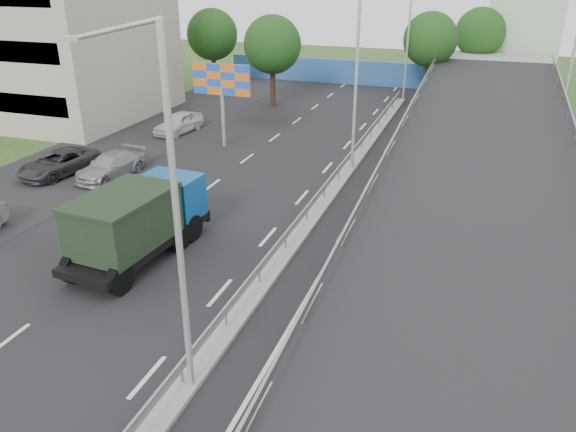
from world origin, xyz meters
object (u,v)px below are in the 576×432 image
at_px(church, 523,28).
at_px(parked_car_d, 110,166).
at_px(lamp_post_far, 406,34).
at_px(lamp_post_mid, 353,72).
at_px(parked_car_e, 179,123).
at_px(lamp_post_near, 169,205).
at_px(billboard, 222,84).
at_px(dump_truck, 139,219).
at_px(parked_car_c, 59,163).

distance_m(church, parked_car_d, 45.85).
bearing_deg(lamp_post_far, lamp_post_mid, -90.00).
bearing_deg(parked_car_e, lamp_post_mid, -8.86).
bearing_deg(lamp_post_near, lamp_post_far, 90.00).
relative_size(lamp_post_mid, parked_car_e, 2.30).
xyz_separation_m(lamp_post_mid, billboard, (-9.11, 2.00, -1.62)).
bearing_deg(dump_truck, parked_car_d, 136.85).
height_order(church, parked_car_c, church).
xyz_separation_m(lamp_post_near, parked_car_e, (-13.70, 24.00, -5.06)).
bearing_deg(lamp_post_mid, billboard, 167.62).
distance_m(lamp_post_mid, church, 35.41).
xyz_separation_m(parked_car_c, parked_car_e, (2.18, 10.18, 0.05)).
xyz_separation_m(church, dump_truck, (-15.56, -47.41, -3.58)).
bearing_deg(parked_car_e, billboard, -16.14).
bearing_deg(billboard, dump_truck, -77.41).
distance_m(lamp_post_near, parked_car_e, 28.09).
relative_size(church, parked_car_e, 3.15).
xyz_separation_m(lamp_post_far, dump_truck, (-5.67, -33.41, -4.08)).
bearing_deg(parked_car_e, church, 59.25).
bearing_deg(parked_car_c, lamp_post_far, 68.36).
height_order(lamp_post_far, parked_car_c, lamp_post_far).
relative_size(church, parked_car_c, 2.77).
xyz_separation_m(church, billboard, (-19.00, -32.00, -1.12)).
height_order(church, dump_truck, church).
xyz_separation_m(parked_car_d, parked_car_e, (-0.94, 9.59, 0.06)).
distance_m(lamp_post_mid, parked_car_e, 15.14).
height_order(lamp_post_near, parked_car_d, lamp_post_near).
distance_m(lamp_post_far, parked_car_c, 31.04).
height_order(lamp_post_far, billboard, lamp_post_far).
relative_size(lamp_post_near, parked_car_e, 2.30).
bearing_deg(parked_car_e, parked_car_d, -76.97).
height_order(lamp_post_far, parked_car_e, lamp_post_far).
distance_m(parked_car_c, parked_car_d, 3.17).
bearing_deg(lamp_post_mid, lamp_post_far, 90.00).
relative_size(billboard, parked_car_c, 1.10).
xyz_separation_m(church, parked_car_e, (-23.59, -30.00, -4.56)).
distance_m(church, parked_car_e, 38.43).
bearing_deg(parked_car_c, lamp_post_mid, 30.87).
relative_size(lamp_post_near, parked_car_d, 2.14).
relative_size(parked_car_c, parked_car_d, 1.06).
height_order(lamp_post_mid, parked_car_e, lamp_post_mid).
relative_size(lamp_post_near, lamp_post_far, 1.00).
distance_m(lamp_post_near, billboard, 23.87).
bearing_deg(parked_car_c, billboard, 60.02).
relative_size(billboard, parked_car_e, 1.26).
height_order(parked_car_c, parked_car_d, parked_car_c).
bearing_deg(lamp_post_far, lamp_post_near, -90.00).
relative_size(lamp_post_far, dump_truck, 1.39).
bearing_deg(parked_car_c, dump_truck, -25.71).
xyz_separation_m(billboard, dump_truck, (3.44, -15.41, -2.46)).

